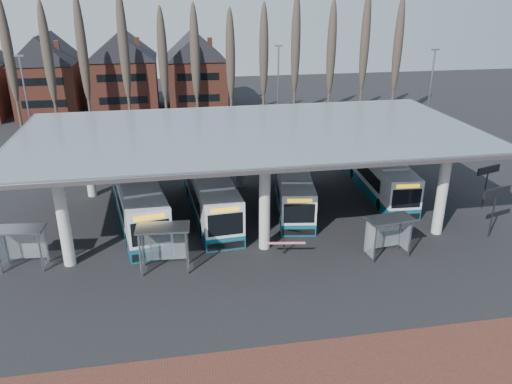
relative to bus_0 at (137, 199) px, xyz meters
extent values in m
plane|color=black|center=(8.12, -8.22, -1.63)|extent=(140.00, 140.00, 0.00)
cylinder|color=silver|center=(-3.88, -5.72, 1.37)|extent=(0.70, 0.70, 6.00)
cylinder|color=silver|center=(-3.88, 5.28, 1.37)|extent=(0.70, 0.70, 6.00)
cylinder|color=silver|center=(8.12, -5.72, 1.37)|extent=(0.70, 0.70, 6.00)
cylinder|color=silver|center=(8.12, 5.28, 1.37)|extent=(0.70, 0.70, 6.00)
cylinder|color=silver|center=(20.12, -5.72, 1.37)|extent=(0.70, 0.70, 6.00)
cylinder|color=silver|center=(20.12, 5.28, 1.37)|extent=(0.70, 0.70, 6.00)
cube|color=gray|center=(8.12, -0.22, 4.62)|extent=(32.00, 16.00, 0.12)
cube|color=silver|center=(8.12, -0.22, 4.69)|extent=(31.50, 15.50, 0.04)
cone|color=#473D33|center=(-13.88, 24.78, 5.62)|extent=(0.36, 0.36, 14.50)
ellipsoid|color=#473D33|center=(-13.88, 24.78, 7.36)|extent=(1.10, 1.10, 11.02)
cone|color=#473D33|center=(-9.88, 24.78, 5.62)|extent=(0.36, 0.36, 14.50)
ellipsoid|color=#473D33|center=(-9.88, 24.78, 7.36)|extent=(1.10, 1.10, 11.02)
cone|color=#473D33|center=(-5.88, 24.78, 5.62)|extent=(0.36, 0.36, 14.50)
ellipsoid|color=#473D33|center=(-5.88, 24.78, 7.36)|extent=(1.10, 1.10, 11.02)
cone|color=#473D33|center=(-1.88, 24.78, 5.62)|extent=(0.36, 0.36, 14.50)
ellipsoid|color=#473D33|center=(-1.88, 24.78, 7.36)|extent=(1.10, 1.10, 11.02)
cone|color=#473D33|center=(2.12, 24.78, 5.62)|extent=(0.36, 0.36, 14.50)
ellipsoid|color=#473D33|center=(2.12, 24.78, 7.36)|extent=(1.10, 1.10, 11.02)
cone|color=#473D33|center=(6.12, 24.78, 5.62)|extent=(0.36, 0.36, 14.50)
ellipsoid|color=#473D33|center=(6.12, 24.78, 7.36)|extent=(1.10, 1.10, 11.02)
cone|color=#473D33|center=(10.12, 24.78, 5.62)|extent=(0.36, 0.36, 14.50)
ellipsoid|color=#473D33|center=(10.12, 24.78, 7.36)|extent=(1.10, 1.10, 11.02)
cone|color=#473D33|center=(14.12, 24.78, 5.62)|extent=(0.36, 0.36, 14.50)
ellipsoid|color=#473D33|center=(14.12, 24.78, 7.36)|extent=(1.10, 1.10, 11.02)
cone|color=#473D33|center=(18.12, 24.78, 5.62)|extent=(0.36, 0.36, 14.50)
ellipsoid|color=#473D33|center=(18.12, 24.78, 7.36)|extent=(1.10, 1.10, 11.02)
cone|color=#473D33|center=(22.12, 24.78, 5.62)|extent=(0.36, 0.36, 14.50)
ellipsoid|color=#473D33|center=(22.12, 24.78, 7.36)|extent=(1.10, 1.10, 11.02)
cone|color=#473D33|center=(26.12, 24.78, 5.62)|extent=(0.36, 0.36, 14.50)
ellipsoid|color=#473D33|center=(26.12, 24.78, 7.36)|extent=(1.10, 1.10, 11.02)
cone|color=#473D33|center=(30.12, 24.78, 5.62)|extent=(0.36, 0.36, 14.50)
ellipsoid|color=#473D33|center=(30.12, 24.78, 7.36)|extent=(1.10, 1.10, 11.02)
cube|color=brown|center=(-12.38, 35.78, 1.87)|extent=(8.00, 10.00, 7.00)
pyramid|color=black|center=(-12.38, 35.78, 8.87)|extent=(8.30, 10.30, 3.50)
cube|color=brown|center=(-2.88, 35.78, 1.87)|extent=(8.00, 10.00, 7.00)
pyramid|color=black|center=(-2.88, 35.78, 8.87)|extent=(8.30, 10.30, 3.50)
cube|color=brown|center=(6.62, 35.78, 1.87)|extent=(8.00, 10.00, 7.00)
pyramid|color=black|center=(6.62, 35.78, 8.87)|extent=(8.30, 10.30, 3.50)
cylinder|color=slate|center=(-9.88, 13.78, 3.37)|extent=(0.16, 0.16, 10.00)
cube|color=slate|center=(-9.88, 13.78, 8.47)|extent=(0.80, 0.15, 0.15)
cylinder|color=slate|center=(14.12, 17.78, 3.37)|extent=(0.16, 0.16, 10.00)
cube|color=slate|center=(14.12, 17.78, 8.47)|extent=(0.80, 0.15, 0.15)
cylinder|color=slate|center=(28.12, 11.78, 3.37)|extent=(0.16, 0.16, 10.00)
cube|color=slate|center=(28.12, 11.78, 8.47)|extent=(0.80, 0.15, 0.15)
cube|color=white|center=(0.01, -0.08, 0.23)|extent=(4.69, 12.67, 2.89)
cube|color=#0D4E64|center=(0.01, -0.08, -1.16)|extent=(4.72, 12.70, 0.93)
cube|color=white|center=(0.01, -0.08, 1.73)|extent=(3.60, 7.74, 0.19)
cube|color=black|center=(-0.07, 0.43, 0.34)|extent=(4.15, 9.26, 1.14)
cube|color=black|center=(1.06, -6.17, 0.29)|extent=(2.30, 0.45, 1.55)
cube|color=black|center=(-1.03, 6.01, 0.34)|extent=(2.22, 0.44, 1.24)
cube|color=#F2B10D|center=(1.06, -6.17, 1.32)|extent=(1.83, 0.36, 0.31)
cube|color=black|center=(1.06, -6.16, -1.27)|extent=(2.48, 0.50, 0.52)
cylinder|color=black|center=(-0.50, -4.15, -1.13)|extent=(0.45, 1.03, 0.99)
cylinder|color=black|center=(1.85, -3.75, -1.13)|extent=(0.45, 1.03, 0.99)
cylinder|color=black|center=(-1.77, 3.29, -1.13)|extent=(0.45, 1.03, 0.99)
cylinder|color=black|center=(0.58, 3.69, -1.13)|extent=(0.45, 1.03, 0.99)
cube|color=white|center=(5.20, 0.26, 0.17)|extent=(3.42, 12.16, 2.80)
cube|color=#0D4E64|center=(5.20, 0.26, -1.18)|extent=(3.44, 12.18, 0.90)
cube|color=white|center=(5.20, 0.26, 1.62)|extent=(2.81, 7.35, 0.18)
cube|color=black|center=(5.16, 0.76, 0.27)|extent=(3.21, 8.81, 1.10)
cube|color=black|center=(5.63, -5.70, 0.22)|extent=(2.24, 0.22, 1.50)
cube|color=black|center=(4.76, 6.23, 0.27)|extent=(2.17, 0.22, 1.20)
cube|color=#F2B10D|center=(5.63, -5.70, 1.22)|extent=(1.78, 0.18, 0.30)
cube|color=black|center=(5.63, -5.69, -1.28)|extent=(2.42, 0.26, 0.50)
cylinder|color=black|center=(4.32, -3.61, -1.15)|extent=(0.35, 0.98, 0.96)
cylinder|color=black|center=(6.63, -3.44, -1.15)|extent=(0.35, 0.98, 0.96)
cylinder|color=black|center=(3.79, 3.67, -1.15)|extent=(0.35, 0.98, 0.96)
cylinder|color=black|center=(6.09, 3.84, -1.15)|extent=(0.35, 0.98, 0.96)
cube|color=white|center=(11.54, 0.83, 0.03)|extent=(4.03, 11.28, 2.58)
cube|color=#0D4E64|center=(11.54, 0.83, -1.21)|extent=(4.05, 11.30, 0.83)
cube|color=white|center=(11.54, 0.83, 1.37)|extent=(3.12, 6.88, 0.17)
cube|color=black|center=(11.61, 1.28, 0.12)|extent=(3.59, 8.23, 1.01)
cube|color=black|center=(10.68, -4.61, 0.08)|extent=(2.05, 0.38, 1.38)
cube|color=black|center=(12.39, 6.27, 0.12)|extent=(1.98, 0.36, 1.11)
cube|color=#F2B10D|center=(10.68, -4.61, 1.00)|extent=(1.63, 0.30, 0.28)
cube|color=black|center=(10.69, -4.60, -1.31)|extent=(2.22, 0.42, 0.46)
cylinder|color=black|center=(9.94, -2.47, -1.19)|extent=(0.39, 0.91, 0.88)
cylinder|color=black|center=(12.05, -2.80, -1.19)|extent=(0.39, 0.91, 0.88)
cylinder|color=black|center=(10.99, 4.18, -1.19)|extent=(0.39, 0.91, 0.88)
cylinder|color=black|center=(13.09, 3.85, -1.19)|extent=(0.39, 0.91, 0.88)
cube|color=white|center=(19.12, 2.06, 0.08)|extent=(3.16, 11.53, 2.66)
cube|color=#0D4E64|center=(19.12, 2.06, -1.20)|extent=(3.18, 11.55, 0.85)
cube|color=white|center=(19.12, 2.06, 1.46)|extent=(2.62, 6.97, 0.17)
cube|color=black|center=(19.15, 2.53, 0.18)|extent=(2.99, 8.35, 1.04)
cube|color=black|center=(18.75, -3.61, 0.13)|extent=(2.13, 0.20, 1.42)
cube|color=black|center=(19.49, 7.73, 0.18)|extent=(2.06, 0.19, 1.14)
cube|color=#F2B10D|center=(18.75, -3.61, 1.08)|extent=(1.70, 0.16, 0.28)
cube|color=black|center=(18.75, -3.60, -1.29)|extent=(2.30, 0.23, 0.47)
cylinder|color=black|center=(17.79, -1.47, -1.17)|extent=(0.32, 0.93, 0.91)
cylinder|color=black|center=(19.98, -1.62, -1.17)|extent=(0.32, 0.93, 0.91)
cylinder|color=black|center=(18.24, 5.45, -1.17)|extent=(0.32, 0.93, 0.91)
cylinder|color=black|center=(20.43, 5.30, -1.17)|extent=(0.32, 0.93, 0.91)
cube|color=gray|center=(-5.29, -6.31, -0.38)|extent=(0.09, 0.09, 2.49)
cube|color=gray|center=(-7.57, -5.00, -0.38)|extent=(0.09, 0.09, 2.49)
cube|color=gray|center=(-5.19, -5.22, -0.38)|extent=(0.09, 0.09, 2.49)
cube|color=gray|center=(-6.43, -5.66, 0.91)|extent=(2.91, 1.65, 0.10)
cube|color=silver|center=(-6.38, -5.06, -0.33)|extent=(2.39, 0.26, 1.99)
cube|color=silver|center=(-7.67, -5.54, -0.33)|extent=(0.14, 1.10, 1.99)
cube|color=silver|center=(-5.19, -5.77, -0.33)|extent=(0.14, 1.10, 1.99)
cube|color=gray|center=(0.47, -7.90, -0.26)|extent=(0.09, 0.09, 2.73)
cube|color=gray|center=(3.08, -8.11, -0.26)|extent=(0.09, 0.09, 2.73)
cube|color=gray|center=(0.56, -6.70, -0.26)|extent=(0.09, 0.09, 2.73)
cube|color=gray|center=(3.18, -6.91, -0.26)|extent=(0.09, 0.09, 2.73)
cube|color=gray|center=(1.82, -7.40, 1.16)|extent=(3.17, 1.77, 0.11)
cube|color=silver|center=(1.87, -6.75, -0.21)|extent=(2.62, 0.25, 2.18)
cube|color=silver|center=(0.46, -7.29, -0.21)|extent=(0.14, 1.20, 2.18)
cube|color=silver|center=(3.18, -7.51, -0.21)|extent=(0.14, 1.20, 2.18)
cube|color=gray|center=(14.26, -8.84, -0.37)|extent=(0.09, 0.09, 2.52)
cube|color=gray|center=(16.67, -8.56, -0.37)|extent=(0.09, 0.09, 2.52)
cube|color=gray|center=(14.13, -7.74, -0.37)|extent=(0.09, 0.09, 2.52)
cube|color=gray|center=(16.54, -7.46, -0.37)|extent=(0.09, 0.09, 2.52)
cube|color=gray|center=(15.40, -8.15, 0.94)|extent=(2.97, 1.73, 0.10)
cube|color=silver|center=(15.33, -7.55, -0.32)|extent=(2.41, 0.32, 2.02)
cube|color=silver|center=(14.15, -8.29, -0.32)|extent=(0.17, 1.11, 2.02)
cube|color=silver|center=(16.65, -8.01, -0.32)|extent=(0.17, 1.11, 2.02)
cylinder|color=black|center=(23.28, -6.90, 0.10)|extent=(0.11, 0.11, 3.46)
cube|color=black|center=(23.28, -6.90, 1.62)|extent=(2.32, 0.80, 0.60)
cylinder|color=black|center=(25.62, -2.51, 0.02)|extent=(0.10, 0.10, 3.30)
cube|color=black|center=(25.62, -2.51, 1.47)|extent=(2.20, 0.82, 0.57)
cube|color=black|center=(9.18, -6.71, -1.04)|extent=(0.09, 0.09, 1.18)
cube|color=red|center=(9.18, -7.25, -0.61)|extent=(2.35, 0.47, 0.11)
camera|label=1|loc=(2.59, -33.65, 13.88)|focal=35.00mm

